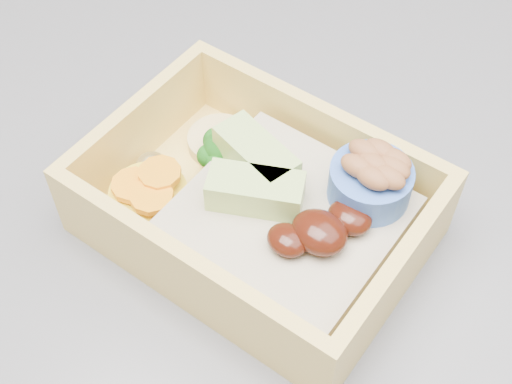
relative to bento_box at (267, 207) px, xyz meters
The scene contains 1 object.
bento_box is the anchor object (origin of this frame).
Camera 1 is at (0.01, -0.27, 1.27)m, focal length 50.00 mm.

